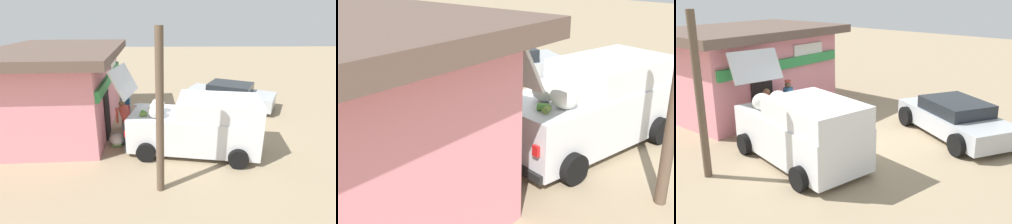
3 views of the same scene
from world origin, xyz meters
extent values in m
plane|color=#9E896B|center=(0.00, 0.00, 0.00)|extent=(60.00, 60.00, 0.00)
cube|color=green|center=(0.12, 3.35, 2.05)|extent=(5.55, 0.36, 0.36)
cube|color=black|center=(-0.94, 3.33, 1.00)|extent=(0.90, 0.10, 2.00)
cube|color=white|center=(1.40, 3.42, 2.34)|extent=(1.50, 0.12, 0.60)
cube|color=silver|center=(-2.12, 0.24, 0.73)|extent=(2.47, 4.41, 1.13)
cube|color=silver|center=(-2.25, -0.54, 1.60)|extent=(2.14, 2.84, 0.59)
cube|color=black|center=(-2.45, -1.76, 1.57)|extent=(1.53, 0.33, 0.45)
cube|color=silver|center=(-1.73, 2.53, 2.34)|extent=(1.69, 0.79, 0.93)
ellipsoid|color=silver|center=(-1.84, 1.42, 1.53)|extent=(0.56, 0.46, 0.46)
ellipsoid|color=silver|center=(-2.36, 1.51, 1.54)|extent=(0.57, 0.47, 0.47)
cylinder|color=olive|center=(-2.25, 1.90, 1.36)|extent=(0.19, 0.25, 0.13)
cylinder|color=#559C3B|center=(-2.14, 1.88, 1.37)|extent=(0.25, 0.22, 0.14)
cube|color=black|center=(-1.76, 2.34, 0.25)|extent=(1.70, 0.36, 0.16)
cube|color=red|center=(-2.46, 2.46, 0.79)|extent=(0.15, 0.08, 0.20)
cube|color=red|center=(-1.07, 2.23, 0.79)|extent=(0.15, 0.08, 0.20)
cylinder|color=black|center=(-3.31, -0.99, 0.30)|extent=(0.32, 0.64, 0.61)
cylinder|color=black|center=(-1.39, -1.32, 0.30)|extent=(0.32, 0.64, 0.61)
cylinder|color=black|center=(-2.84, 1.80, 0.30)|extent=(0.32, 0.64, 0.61)
cylinder|color=black|center=(-0.92, 1.48, 0.30)|extent=(0.32, 0.64, 0.61)
cube|color=#B2B7BC|center=(2.56, -2.12, 0.48)|extent=(3.59, 4.59, 0.60)
cube|color=#1E2328|center=(2.56, -2.12, 0.98)|extent=(2.37, 2.55, 0.41)
cylinder|color=black|center=(1.02, -2.94, 0.34)|extent=(0.51, 0.70, 0.67)
cylinder|color=black|center=(2.75, -3.85, 0.34)|extent=(0.51, 0.70, 0.67)
cylinder|color=black|center=(2.36, -0.39, 0.34)|extent=(0.51, 0.70, 0.67)
cylinder|color=black|center=(4.10, -1.31, 0.34)|extent=(0.51, 0.70, 0.67)
cylinder|color=#4C4C51|center=(-0.41, 2.61, 0.40)|extent=(0.15, 0.15, 0.79)
cylinder|color=#4C4C51|center=(-0.17, 2.85, 0.40)|extent=(0.15, 0.15, 0.79)
cylinder|color=#3872B2|center=(-0.29, 2.73, 1.08)|extent=(0.48, 0.48, 0.56)
sphere|color=brown|center=(-0.29, 2.73, 1.46)|extent=(0.22, 0.22, 0.22)
cylinder|color=#CC4C3F|center=(-0.29, 2.73, 1.59)|extent=(0.24, 0.24, 0.05)
cylinder|color=#3872B2|center=(-0.46, 2.56, 1.09)|extent=(0.09, 0.09, 0.53)
cylinder|color=#3872B2|center=(-0.12, 2.90, 1.09)|extent=(0.09, 0.09, 0.53)
cylinder|color=#4C4C51|center=(-1.67, 2.62, 0.42)|extent=(0.15, 0.15, 0.83)
cylinder|color=#4C4C51|center=(-1.47, 2.34, 0.42)|extent=(0.15, 0.15, 0.83)
cylinder|color=#CC4C3F|center=(-1.42, 2.59, 1.07)|extent=(0.71, 0.64, 0.67)
sphere|color=#8C6647|center=(-1.22, 2.73, 1.39)|extent=(0.23, 0.23, 0.23)
cylinder|color=#CC4C3F|center=(-1.42, 2.89, 1.02)|extent=(0.09, 0.09, 0.56)
cylinder|color=#CC4C3F|center=(-1.14, 2.49, 1.02)|extent=(0.09, 0.09, 0.56)
ellipsoid|color=silver|center=(-1.67, 2.90, 0.20)|extent=(0.75, 0.69, 0.40)
cylinder|color=#559931|center=(-1.51, 2.90, 0.08)|extent=(0.16, 0.33, 0.15)
cylinder|color=#5E9443|center=(-1.84, 2.88, 0.07)|extent=(0.17, 0.35, 0.13)
cylinder|color=#4EA03A|center=(-1.42, 2.96, 0.05)|extent=(0.20, 0.35, 0.11)
cylinder|color=silver|center=(1.72, 2.47, 0.20)|extent=(0.30, 0.30, 0.40)
camera|label=1|loc=(-10.32, 1.27, 4.36)|focal=28.59mm
camera|label=2|loc=(-6.35, 7.61, 4.00)|focal=43.63mm
camera|label=3|loc=(-8.99, -7.27, 4.60)|focal=42.01mm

